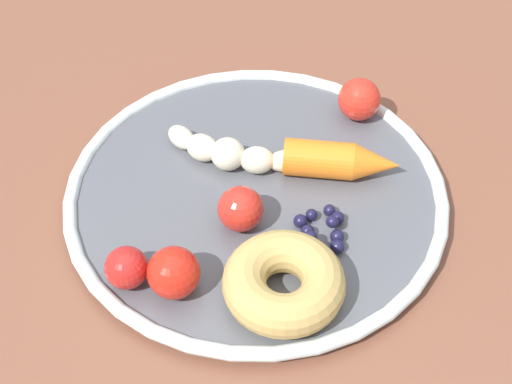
{
  "coord_description": "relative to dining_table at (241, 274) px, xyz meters",
  "views": [
    {
      "loc": [
        -0.4,
        -0.14,
        1.23
      ],
      "look_at": [
        0.03,
        -0.01,
        0.74
      ],
      "focal_mm": 52.92,
      "sensor_mm": 36.0,
      "label": 1
    }
  ],
  "objects": [
    {
      "name": "carrot_orange",
      "position": [
        0.07,
        -0.07,
        0.11
      ],
      "size": [
        0.05,
        0.11,
        0.03
      ],
      "color": "orange",
      "rests_on": "plate"
    },
    {
      "name": "donut",
      "position": [
        -0.07,
        -0.06,
        0.11
      ],
      "size": [
        0.13,
        0.13,
        0.03
      ],
      "primitive_type": "torus",
      "rotation": [
        0.0,
        0.0,
        1.08
      ],
      "color": "tan",
      "rests_on": "plate"
    },
    {
      "name": "dining_table",
      "position": [
        0.0,
        0.0,
        0.0
      ],
      "size": [
        1.28,
        0.87,
        0.73
      ],
      "color": "brown",
      "rests_on": "ground_plane"
    },
    {
      "name": "tomato_extra",
      "position": [
        -0.1,
        0.06,
        0.11
      ],
      "size": [
        0.03,
        0.03,
        0.03
      ],
      "primitive_type": "sphere",
      "color": "red",
      "rests_on": "plate"
    },
    {
      "name": "banana",
      "position": [
        0.05,
        0.03,
        0.1
      ],
      "size": [
        0.04,
        0.14,
        0.03
      ],
      "color": "beige",
      "rests_on": "plate"
    },
    {
      "name": "tomato_near",
      "position": [
        -0.01,
        -0.01,
        0.11
      ],
      "size": [
        0.04,
        0.04,
        0.04
      ],
      "primitive_type": "sphere",
      "color": "red",
      "rests_on": "plate"
    },
    {
      "name": "blueberry_pile",
      "position": [
        -0.0,
        -0.07,
        0.1
      ],
      "size": [
        0.05,
        0.05,
        0.02
      ],
      "color": "#191638",
      "rests_on": "plate"
    },
    {
      "name": "plate",
      "position": [
        0.03,
        -0.01,
        0.09
      ],
      "size": [
        0.34,
        0.34,
        0.02
      ],
      "color": "#51545B",
      "rests_on": "dining_table"
    },
    {
      "name": "tomato_mid",
      "position": [
        -0.09,
        0.02,
        0.11
      ],
      "size": [
        0.04,
        0.04,
        0.04
      ],
      "primitive_type": "sphere",
      "color": "red",
      "rests_on": "plate"
    },
    {
      "name": "tomato_far",
      "position": [
        0.15,
        -0.07,
        0.11
      ],
      "size": [
        0.04,
        0.04,
        0.04
      ],
      "primitive_type": "sphere",
      "color": "red",
      "rests_on": "plate"
    }
  ]
}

